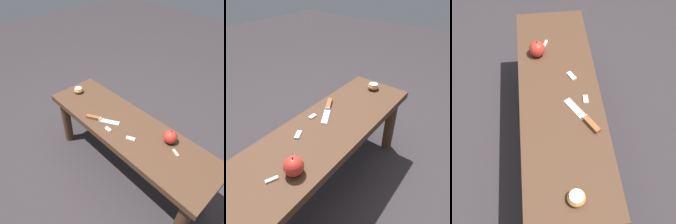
{
  "view_description": "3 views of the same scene",
  "coord_description": "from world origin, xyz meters",
  "views": [
    {
      "loc": [
        0.67,
        -0.73,
        1.36
      ],
      "look_at": [
        -0.13,
        -0.0,
        0.48
      ],
      "focal_mm": 35.0,
      "sensor_mm": 36.0,
      "label": 1
    },
    {
      "loc": [
        0.59,
        0.55,
        1.11
      ],
      "look_at": [
        -0.13,
        -0.0,
        0.48
      ],
      "focal_mm": 35.0,
      "sensor_mm": 36.0,
      "label": 2
    },
    {
      "loc": [
        -0.89,
        0.08,
        1.52
      ],
      "look_at": [
        -0.13,
        -0.0,
        0.48
      ],
      "focal_mm": 50.0,
      "sensor_mm": 36.0,
      "label": 3
    }
  ],
  "objects": [
    {
      "name": "ground_plane",
      "position": [
        0.0,
        0.0,
        0.0
      ],
      "size": [
        8.0,
        8.0,
        0.0
      ],
      "primitive_type": "plane",
      "color": "#2D282B"
    },
    {
      "name": "wooden_bench",
      "position": [
        0.0,
        0.0,
        0.36
      ],
      "size": [
        1.19,
        0.36,
        0.44
      ],
      "color": "#472D1E",
      "rests_on": "ground_plane"
    },
    {
      "name": "knife",
      "position": [
        -0.16,
        -0.1,
        0.45
      ],
      "size": [
        0.2,
        0.13,
        0.02
      ],
      "rotation": [
        0.0,
        0.0,
        0.53
      ],
      "color": "silver",
      "rests_on": "wooden_bench"
    },
    {
      "name": "apple_whole",
      "position": [
        0.26,
        0.08,
        0.48
      ],
      "size": [
        0.08,
        0.08,
        0.09
      ],
      "color": "red",
      "rests_on": "wooden_bench"
    },
    {
      "name": "apple_cut",
      "position": [
        -0.49,
        -0.01,
        0.46
      ],
      "size": [
        0.07,
        0.07,
        0.04
      ],
      "color": "#B27233",
      "rests_on": "wooden_bench"
    },
    {
      "name": "apple_slice_near_knife",
      "position": [
        0.33,
        0.04,
        0.45
      ],
      "size": [
        0.05,
        0.03,
        0.01
      ],
      "color": "silver",
      "rests_on": "wooden_bench"
    },
    {
      "name": "apple_slice_center",
      "position": [
        0.1,
        -0.06,
        0.45
      ],
      "size": [
        0.06,
        0.04,
        0.01
      ],
      "color": "silver",
      "rests_on": "wooden_bench"
    },
    {
      "name": "apple_slice_near_bowl",
      "position": [
        -0.05,
        -0.11,
        0.45
      ],
      "size": [
        0.04,
        0.02,
        0.01
      ],
      "color": "silver",
      "rests_on": "wooden_bench"
    }
  ]
}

